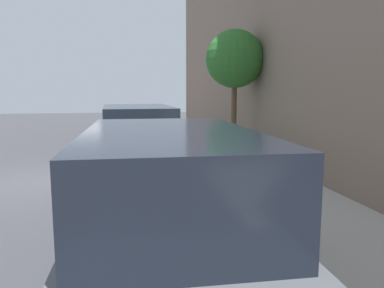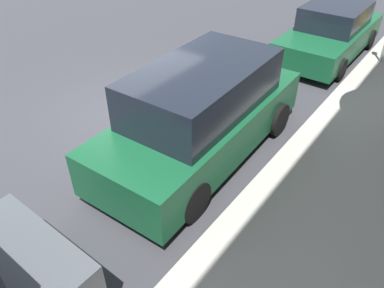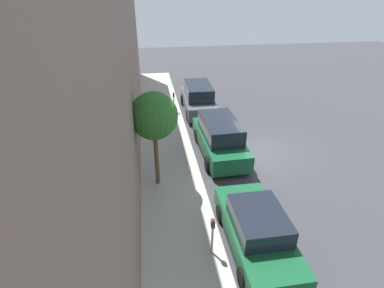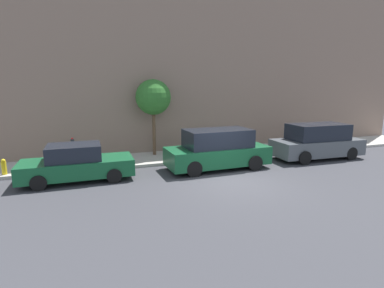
% 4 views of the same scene
% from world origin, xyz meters
% --- Properties ---
extents(ground_plane, '(60.00, 60.00, 0.00)m').
position_xyz_m(ground_plane, '(0.00, 0.00, 0.00)').
color(ground_plane, '#38383D').
extents(sidewalk, '(2.73, 32.00, 0.15)m').
position_xyz_m(sidewalk, '(4.86, 0.00, 0.07)').
color(sidewalk, '#B2ADA3').
rests_on(sidewalk, ground_plane).
extents(building_facade, '(2.00, 32.00, 10.02)m').
position_xyz_m(building_facade, '(7.23, 0.00, 5.01)').
color(building_facade, '#846B5B').
rests_on(building_facade, ground_plane).
extents(parked_minivan_nearest, '(2.04, 4.95, 1.90)m').
position_xyz_m(parked_minivan_nearest, '(2.26, -6.16, 0.92)').
color(parked_minivan_nearest, '#4C5156').
rests_on(parked_minivan_nearest, ground_plane).
extents(parked_minivan_second, '(2.04, 4.95, 1.90)m').
position_xyz_m(parked_minivan_second, '(2.18, -0.21, 0.92)').
color(parked_minivan_second, '#14512D').
rests_on(parked_minivan_second, ground_plane).
extents(parked_sedan_third, '(1.92, 4.51, 1.54)m').
position_xyz_m(parked_sedan_third, '(2.42, 6.09, 0.73)').
color(parked_sedan_third, '#14512D').
rests_on(parked_sedan_third, ground_plane).
extents(parking_meter_near, '(0.11, 0.15, 1.33)m').
position_xyz_m(parking_meter_near, '(3.95, -6.02, 0.97)').
color(parking_meter_near, '#ADADB2').
rests_on(parking_meter_near, sidewalk).
extents(parking_meter_far, '(0.11, 0.15, 1.42)m').
position_xyz_m(parking_meter_far, '(3.95, 6.27, 1.02)').
color(parking_meter_far, '#ADADB2').
rests_on(parking_meter_far, sidewalk).
extents(street_tree, '(1.90, 1.90, 4.12)m').
position_xyz_m(street_tree, '(5.47, 2.14, 3.30)').
color(street_tree, brown).
rests_on(street_tree, sidewalk).
extents(fire_hydrant, '(0.20, 0.20, 0.69)m').
position_xyz_m(fire_hydrant, '(3.85, 9.08, 0.49)').
color(fire_hydrant, gold).
rests_on(fire_hydrant, sidewalk).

